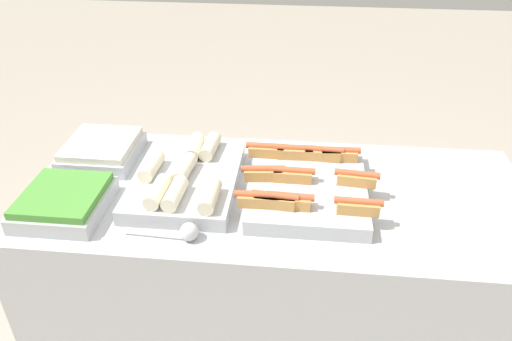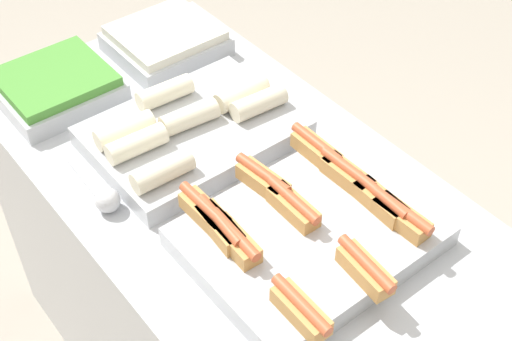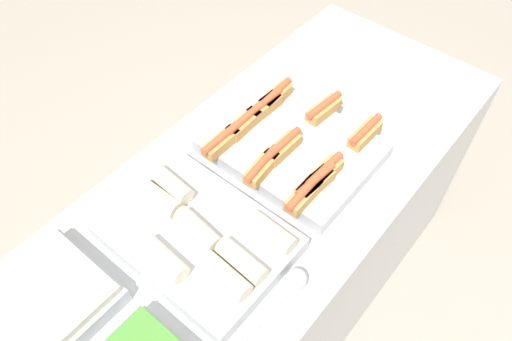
{
  "view_description": "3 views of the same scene",
  "coord_description": "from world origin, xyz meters",
  "px_view_note": "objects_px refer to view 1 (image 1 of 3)",
  "views": [
    {
      "loc": [
        0.07,
        -1.36,
        1.8
      ],
      "look_at": [
        -0.07,
        0.0,
        0.94
      ],
      "focal_mm": 35.0,
      "sensor_mm": 36.0,
      "label": 1
    },
    {
      "loc": [
        0.77,
        -0.67,
        1.97
      ],
      "look_at": [
        -0.07,
        0.0,
        0.94
      ],
      "focal_mm": 50.0,
      "sensor_mm": 36.0,
      "label": 2
    },
    {
      "loc": [
        -0.73,
        -0.55,
        2.01
      ],
      "look_at": [
        -0.07,
        0.0,
        0.94
      ],
      "focal_mm": 35.0,
      "sensor_mm": 36.0,
      "label": 3
    }
  ],
  "objects_px": {
    "tray_wraps": "(186,179)",
    "tray_side_front": "(64,202)",
    "tray_side_back": "(102,150)",
    "serving_spoon_near": "(186,232)",
    "tray_hotdogs": "(306,184)"
  },
  "relations": [
    {
      "from": "tray_side_front",
      "to": "tray_side_back",
      "type": "relative_size",
      "value": 1.0
    },
    {
      "from": "tray_wraps",
      "to": "tray_side_back",
      "type": "bearing_deg",
      "value": 155.68
    },
    {
      "from": "tray_hotdogs",
      "to": "tray_wraps",
      "type": "height_order",
      "value": "same"
    },
    {
      "from": "tray_hotdogs",
      "to": "tray_side_back",
      "type": "height_order",
      "value": "tray_hotdogs"
    },
    {
      "from": "tray_wraps",
      "to": "tray_side_front",
      "type": "xyz_separation_m",
      "value": [
        -0.35,
        -0.17,
        -0.0
      ]
    },
    {
      "from": "tray_wraps",
      "to": "serving_spoon_near",
      "type": "xyz_separation_m",
      "value": [
        0.06,
        -0.26,
        -0.01
      ]
    },
    {
      "from": "tray_side_back",
      "to": "serving_spoon_near",
      "type": "relative_size",
      "value": 1.25
    },
    {
      "from": "tray_wraps",
      "to": "tray_side_front",
      "type": "bearing_deg",
      "value": -154.33
    },
    {
      "from": "tray_wraps",
      "to": "tray_side_front",
      "type": "distance_m",
      "value": 0.39
    },
    {
      "from": "tray_side_front",
      "to": "tray_side_back",
      "type": "xyz_separation_m",
      "value": [
        0.0,
        0.32,
        0.0
      ]
    },
    {
      "from": "tray_hotdogs",
      "to": "tray_wraps",
      "type": "relative_size",
      "value": 1.02
    },
    {
      "from": "tray_side_front",
      "to": "tray_side_back",
      "type": "bearing_deg",
      "value": 90.0
    },
    {
      "from": "tray_hotdogs",
      "to": "serving_spoon_near",
      "type": "height_order",
      "value": "tray_hotdogs"
    },
    {
      "from": "tray_hotdogs",
      "to": "tray_wraps",
      "type": "xyz_separation_m",
      "value": [
        -0.4,
        -0.01,
        -0.0
      ]
    },
    {
      "from": "tray_side_back",
      "to": "serving_spoon_near",
      "type": "height_order",
      "value": "tray_side_back"
    }
  ]
}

